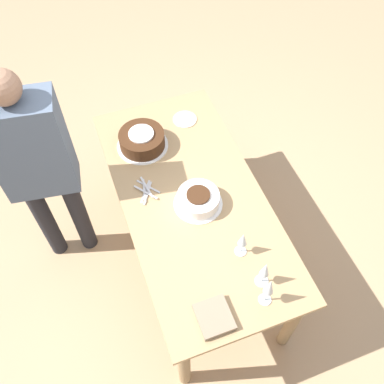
{
  "coord_description": "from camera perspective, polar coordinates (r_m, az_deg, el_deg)",
  "views": [
    {
      "loc": [
        1.35,
        -0.5,
        2.8
      ],
      "look_at": [
        0.0,
        0.0,
        0.79
      ],
      "focal_mm": 40.0,
      "sensor_mm": 36.0,
      "label": 1
    }
  ],
  "objects": [
    {
      "name": "person_cutting",
      "position": [
        2.54,
        -19.92,
        3.64
      ],
      "size": [
        0.27,
        0.43,
        1.58
      ],
      "rotation": [
        0.0,
        0.0,
        1.43
      ],
      "color": "#232328",
      "rests_on": "ground_plane"
    },
    {
      "name": "wine_glass_near",
      "position": [
        2.1,
        10.27,
        -12.39
      ],
      "size": [
        0.07,
        0.07,
        0.23
      ],
      "color": "silver",
      "rests_on": "dining_table"
    },
    {
      "name": "wine_glass_extra",
      "position": [
        2.24,
        6.77,
        -6.4
      ],
      "size": [
        0.07,
        0.07,
        0.19
      ],
      "color": "silver",
      "rests_on": "dining_table"
    },
    {
      "name": "wine_glass_far",
      "position": [
        2.17,
        9.7,
        -10.26
      ],
      "size": [
        0.07,
        0.07,
        0.2
      ],
      "color": "silver",
      "rests_on": "dining_table"
    },
    {
      "name": "dining_table",
      "position": [
        2.6,
        0.0,
        -2.0
      ],
      "size": [
        1.71,
        0.82,
        0.74
      ],
      "color": "tan",
      "rests_on": "ground_plane"
    },
    {
      "name": "fork_pile",
      "position": [
        2.55,
        -6.12,
        0.26
      ],
      "size": [
        0.2,
        0.14,
        0.02
      ],
      "color": "silver",
      "rests_on": "dining_table"
    },
    {
      "name": "cake_center_white",
      "position": [
        2.45,
        0.84,
        -1.02
      ],
      "size": [
        0.29,
        0.29,
        0.1
      ],
      "color": "white",
      "rests_on": "dining_table"
    },
    {
      "name": "napkin_stack",
      "position": [
        2.17,
        2.97,
        -16.3
      ],
      "size": [
        0.18,
        0.17,
        0.03
      ],
      "color": "gray",
      "rests_on": "dining_table"
    },
    {
      "name": "ground_plane",
      "position": [
        3.15,
        0.0,
        -8.31
      ],
      "size": [
        12.0,
        12.0,
        0.0
      ],
      "primitive_type": "plane",
      "color": "tan"
    },
    {
      "name": "cake_front_chocolate",
      "position": [
        2.74,
        -6.69,
        6.91
      ],
      "size": [
        0.33,
        0.33,
        0.12
      ],
      "color": "white",
      "rests_on": "dining_table"
    },
    {
      "name": "dessert_plate_left",
      "position": [
        2.93,
        -0.97,
        9.67
      ],
      "size": [
        0.16,
        0.16,
        0.01
      ],
      "color": "beige",
      "rests_on": "dining_table"
    }
  ]
}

